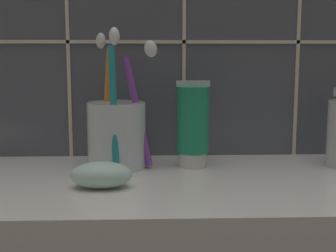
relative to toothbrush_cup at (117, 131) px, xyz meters
The scene contains 5 objects.
sink_counter 11.83cm from the toothbrush_cup, 39.59° to the right, with size 68.22×28.77×2.00cm, color silver.
tile_wall_backsplash 21.44cm from the toothbrush_cup, 45.94° to the left, with size 78.22×1.72×50.38cm.
toothbrush_cup is the anchor object (origin of this frame).
toothpaste_tube 10.34cm from the toothbrush_cup, ahead, with size 4.54×4.32×11.80cm.
soap_bar 10.75cm from the toothbrush_cup, 96.36° to the right, with size 7.17×4.39×3.04cm, color silver.
Camera 1 is at (-3.23, -56.15, 16.98)cm, focal length 50.00 mm.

